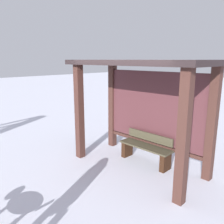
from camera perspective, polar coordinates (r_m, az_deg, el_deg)
name	(u,v)px	position (r m, az deg, el deg)	size (l,w,h in m)	color
ground_plane	(137,166)	(5.68, 6.25, -13.19)	(60.00, 60.00, 0.00)	silver
bus_shelter	(144,90)	(5.29, 7.96, 5.30)	(3.26, 1.62, 2.48)	#422620
bench_left_inside	(146,149)	(5.78, 8.35, -9.06)	(1.36, 0.38, 0.72)	#443E2C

